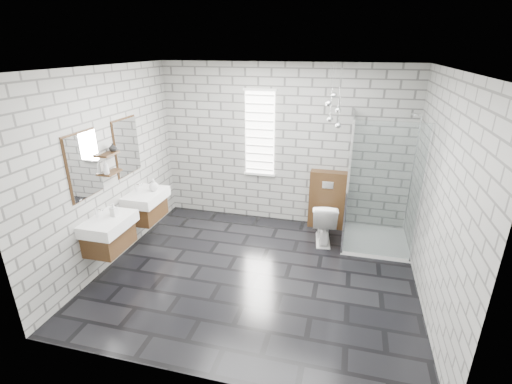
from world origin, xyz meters
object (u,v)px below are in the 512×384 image
at_px(cistern_panel, 327,200).
at_px(toilet, 324,222).
at_px(vanity_right, 144,198).
at_px(shower_enclosure, 371,217).
at_px(vanity_left, 106,225).

relative_size(cistern_panel, toilet, 1.47).
relative_size(vanity_right, toilet, 2.30).
height_order(cistern_panel, shower_enclosure, shower_enclosure).
bearing_deg(vanity_left, shower_enclosure, 26.14).
relative_size(vanity_right, cistern_panel, 1.57).
distance_m(cistern_panel, shower_enclosure, 0.87).
distance_m(cistern_panel, toilet, 0.56).
distance_m(vanity_right, shower_enclosure, 3.49).
relative_size(vanity_left, shower_enclosure, 0.77).
relative_size(shower_enclosure, toilet, 2.98).
bearing_deg(vanity_left, toilet, 31.39).
height_order(vanity_left, toilet, vanity_left).
bearing_deg(cistern_panel, vanity_right, -155.33).
height_order(cistern_panel, toilet, cistern_panel).
bearing_deg(shower_enclosure, vanity_right, -167.97).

